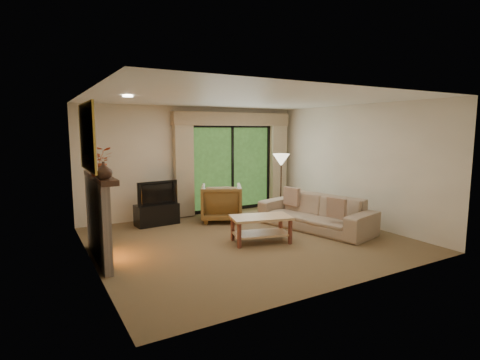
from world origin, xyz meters
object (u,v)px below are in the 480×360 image
armchair (221,203)px  media_console (157,214)px  coffee_table (261,229)px  sofa (315,212)px

armchair → media_console: bearing=11.7°
media_console → coffee_table: (1.27, -2.21, 0.02)m
sofa → coffee_table: size_ratio=2.22×
coffee_table → armchair: bearing=101.2°
sofa → coffee_table: 1.50m
armchair → coffee_table: bearing=113.0°
armchair → coffee_table: 1.85m
media_console → armchair: armchair is taller
armchair → coffee_table: size_ratio=0.85×
armchair → sofa: bearing=156.9°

